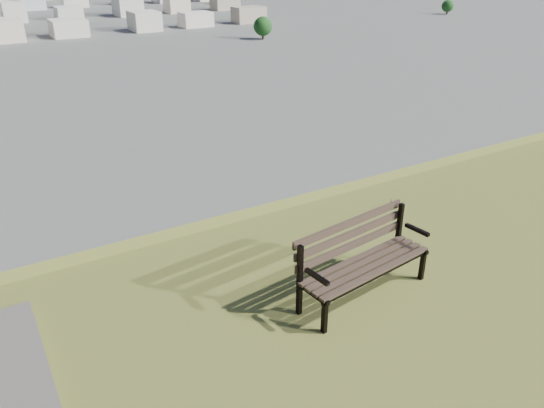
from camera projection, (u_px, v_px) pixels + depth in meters
park_bench at (360, 255)px, 5.77m from camera, size 1.67×0.72×0.85m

